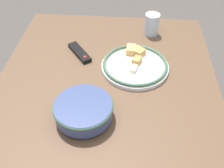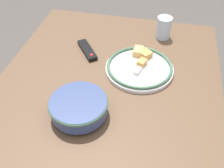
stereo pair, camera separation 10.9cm
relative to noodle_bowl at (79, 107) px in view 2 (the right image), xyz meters
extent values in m
plane|color=#4C4742|center=(0.22, -0.07, -0.77)|extent=(8.00, 8.00, 0.00)
cube|color=brown|center=(0.22, -0.07, -0.07)|extent=(1.12, 0.98, 0.04)
cylinder|color=brown|center=(0.71, -0.49, -0.43)|extent=(0.06, 0.06, 0.69)
cylinder|color=brown|center=(0.71, 0.35, -0.43)|extent=(0.06, 0.06, 0.69)
cylinder|color=#384775|center=(0.00, 0.00, -0.04)|extent=(0.10, 0.10, 0.01)
cylinder|color=#384775|center=(0.00, 0.00, 0.00)|extent=(0.22, 0.22, 0.06)
cylinder|color=#C67A33|center=(0.00, 0.00, -0.01)|extent=(0.19, 0.19, 0.05)
torus|color=#42664C|center=(0.00, 0.00, 0.02)|extent=(0.23, 0.23, 0.01)
cylinder|color=white|center=(0.31, -0.19, -0.04)|extent=(0.31, 0.31, 0.02)
torus|color=#42664C|center=(0.31, -0.19, -0.02)|extent=(0.30, 0.30, 0.01)
cube|color=tan|center=(0.41, -0.17, -0.01)|extent=(0.07, 0.05, 0.03)
cube|color=tan|center=(0.33, -0.20, -0.01)|extent=(0.06, 0.05, 0.03)
cube|color=tan|center=(0.40, -0.20, -0.01)|extent=(0.07, 0.08, 0.03)
cube|color=silver|center=(0.28, -0.19, -0.02)|extent=(0.05, 0.04, 0.02)
cube|color=black|center=(0.40, 0.09, -0.04)|extent=(0.16, 0.14, 0.02)
cylinder|color=red|center=(0.35, 0.05, -0.02)|extent=(0.02, 0.02, 0.00)
cylinder|color=silver|center=(0.62, -0.27, 0.01)|extent=(0.08, 0.08, 0.12)
camera|label=1|loc=(-0.63, -0.16, 0.75)|focal=42.00mm
camera|label=2|loc=(-0.62, -0.27, 0.75)|focal=42.00mm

